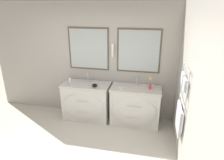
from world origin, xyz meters
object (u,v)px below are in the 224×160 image
at_px(toiletry_bottle, 70,81).
at_px(vanity_left, 86,101).
at_px(amenity_bowl, 95,85).
at_px(flower_vase, 150,84).
at_px(vanity_right, 135,106).

bearing_deg(toiletry_bottle, vanity_left, 9.08).
relative_size(vanity_left, amenity_bowl, 9.16).
bearing_deg(amenity_bowl, flower_vase, 6.05).
height_order(vanity_left, flower_vase, flower_vase).
relative_size(vanity_right, toiletry_bottle, 5.89).
relative_size(vanity_right, amenity_bowl, 9.16).
xyz_separation_m(vanity_left, toiletry_bottle, (-0.34, -0.05, 0.50)).
relative_size(vanity_left, toiletry_bottle, 5.89).
bearing_deg(amenity_bowl, vanity_right, 6.34).
xyz_separation_m(vanity_left, amenity_bowl, (0.24, -0.10, 0.45)).
bearing_deg(vanity_right, toiletry_bottle, -177.87).
bearing_deg(vanity_right, flower_vase, 5.19).
distance_m(amenity_bowl, flower_vase, 1.18).
height_order(toiletry_bottle, flower_vase, flower_vase).
height_order(vanity_right, amenity_bowl, amenity_bowl).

